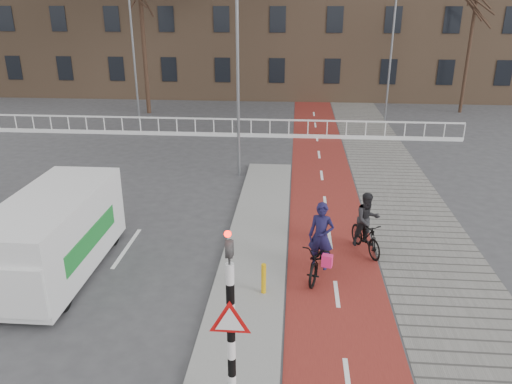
{
  "coord_description": "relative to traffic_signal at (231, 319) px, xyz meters",
  "views": [
    {
      "loc": [
        0.36,
        -8.77,
        6.83
      ],
      "look_at": [
        -0.76,
        5.0,
        1.5
      ],
      "focal_mm": 35.0,
      "sensor_mm": 36.0,
      "label": 1
    }
  ],
  "objects": [
    {
      "name": "ground",
      "position": [
        0.6,
        2.02,
        -1.99
      ],
      "size": [
        120.0,
        120.0,
        0.0
      ],
      "primitive_type": "plane",
      "color": "#38383A",
      "rests_on": "ground"
    },
    {
      "name": "bike_lane",
      "position": [
        2.1,
        12.02,
        -1.98
      ],
      "size": [
        2.5,
        60.0,
        0.01
      ],
      "primitive_type": "cube",
      "color": "maroon",
      "rests_on": "ground"
    },
    {
      "name": "sidewalk",
      "position": [
        4.9,
        12.02,
        -1.98
      ],
      "size": [
        3.0,
        60.0,
        0.01
      ],
      "primitive_type": "cube",
      "color": "slate",
      "rests_on": "ground"
    },
    {
      "name": "curb_island",
      "position": [
        -0.1,
        6.02,
        -1.93
      ],
      "size": [
        1.8,
        16.0,
        0.12
      ],
      "primitive_type": "cube",
      "color": "gray",
      "rests_on": "ground"
    },
    {
      "name": "traffic_signal",
      "position": [
        0.0,
        0.0,
        0.0
      ],
      "size": [
        0.8,
        0.8,
        3.68
      ],
      "color": "black",
      "rests_on": "curb_island"
    },
    {
      "name": "bollard",
      "position": [
        0.29,
        3.77,
        -1.48
      ],
      "size": [
        0.12,
        0.12,
        0.78
      ],
      "primitive_type": "cylinder",
      "color": "#D79F0B",
      "rests_on": "curb_island"
    },
    {
      "name": "cyclist_near",
      "position": [
        1.7,
        4.9,
        -1.29
      ],
      "size": [
        1.2,
        2.09,
        2.05
      ],
      "rotation": [
        0.0,
        0.0,
        -0.27
      ],
      "color": "black",
      "rests_on": "bike_lane"
    },
    {
      "name": "cyclist_far",
      "position": [
        3.05,
        6.31,
        -1.23
      ],
      "size": [
        1.06,
        1.74,
        1.82
      ],
      "rotation": [
        0.0,
        0.0,
        0.38
      ],
      "color": "black",
      "rests_on": "bike_lane"
    },
    {
      "name": "van",
      "position": [
        -5.25,
        4.51,
        -0.86
      ],
      "size": [
        2.06,
        5.01,
        2.15
      ],
      "rotation": [
        0.0,
        0.0,
        0.0
      ],
      "color": "silver",
      "rests_on": "ground"
    },
    {
      "name": "railing",
      "position": [
        -4.4,
        19.02,
        -1.68
      ],
      "size": [
        28.0,
        0.1,
        0.99
      ],
      "color": "silver",
      "rests_on": "ground"
    },
    {
      "name": "tree_mid",
      "position": [
        -8.54,
        24.55,
        2.38
      ],
      "size": [
        0.27,
        0.27,
        8.74
      ],
      "primitive_type": "cylinder",
      "color": "black",
      "rests_on": "ground"
    },
    {
      "name": "tree_right",
      "position": [
        11.57,
        26.33,
        1.94
      ],
      "size": [
        0.21,
        0.21,
        7.87
      ],
      "primitive_type": "cylinder",
      "color": "black",
      "rests_on": "ground"
    },
    {
      "name": "streetlight_near",
      "position": [
        -1.33,
        12.76,
        2.32
      ],
      "size": [
        0.12,
        0.12,
        8.61
      ],
      "primitive_type": "cylinder",
      "color": "slate",
      "rests_on": "ground"
    },
    {
      "name": "streetlight_left",
      "position": [
        -8.51,
        22.37,
        1.72
      ],
      "size": [
        0.12,
        0.12,
        7.42
      ],
      "primitive_type": "cylinder",
      "color": "slate",
      "rests_on": "ground"
    },
    {
      "name": "streetlight_right",
      "position": [
        6.33,
        23.55,
        1.69
      ],
      "size": [
        0.12,
        0.12,
        7.37
      ],
      "primitive_type": "cylinder",
      "color": "slate",
      "rests_on": "ground"
    }
  ]
}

